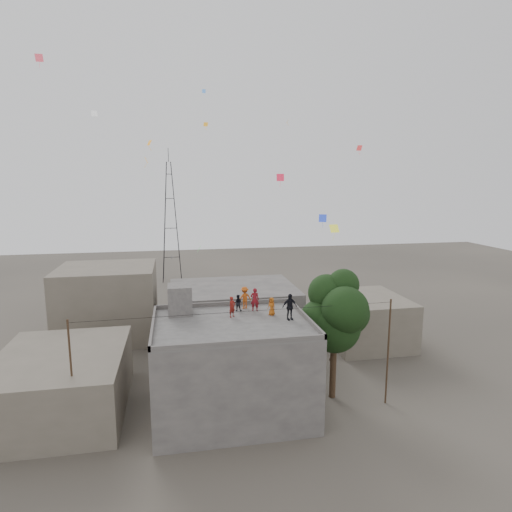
{
  "coord_description": "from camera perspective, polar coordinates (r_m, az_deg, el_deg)",
  "views": [
    {
      "loc": [
        -3.38,
        -26.15,
        15.02
      ],
      "look_at": [
        1.98,
        1.96,
        10.06
      ],
      "focal_mm": 30.0,
      "sensor_mm": 36.0,
      "label": 1
    }
  ],
  "objects": [
    {
      "name": "ground",
      "position": [
        30.34,
        -3.17,
        -19.86
      ],
      "size": [
        140.0,
        140.0,
        0.0
      ],
      "primitive_type": "plane",
      "color": "#3F3A33",
      "rests_on": "ground"
    },
    {
      "name": "main_building",
      "position": [
        28.96,
        -3.23,
        -14.61
      ],
      "size": [
        10.0,
        8.0,
        6.1
      ],
      "color": "#4E4B48",
      "rests_on": "ground"
    },
    {
      "name": "parapet",
      "position": [
        27.79,
        -3.29,
        -8.59
      ],
      "size": [
        10.0,
        8.0,
        0.3
      ],
      "color": "#4E4B48",
      "rests_on": "main_building"
    },
    {
      "name": "stair_head_box",
      "position": [
        29.82,
        -10.11,
        -5.73
      ],
      "size": [
        1.6,
        1.8,
        2.0
      ],
      "primitive_type": "cube",
      "color": "#4E4B48",
      "rests_on": "main_building"
    },
    {
      "name": "neighbor_west",
      "position": [
        31.94,
        -24.45,
        -15.16
      ],
      "size": [
        8.0,
        10.0,
        4.0
      ],
      "primitive_type": "cube",
      "color": "#635B4E",
      "rests_on": "ground"
    },
    {
      "name": "neighbor_north",
      "position": [
        42.4,
        -3.05,
        -7.36
      ],
      "size": [
        12.0,
        9.0,
        5.0
      ],
      "primitive_type": "cube",
      "color": "#4E4B48",
      "rests_on": "ground"
    },
    {
      "name": "neighbor_northwest",
      "position": [
        44.19,
        -19.12,
        -5.84
      ],
      "size": [
        9.0,
        8.0,
        7.0
      ],
      "primitive_type": "cube",
      "color": "#635B4E",
      "rests_on": "ground"
    },
    {
      "name": "neighbor_east",
      "position": [
        42.11,
        14.31,
        -8.21
      ],
      "size": [
        7.0,
        8.0,
        4.4
      ],
      "primitive_type": "cube",
      "color": "#635B4E",
      "rests_on": "ground"
    },
    {
      "name": "tree",
      "position": [
        30.17,
        10.69,
        -7.54
      ],
      "size": [
        4.9,
        4.6,
        9.1
      ],
      "color": "black",
      "rests_on": "ground"
    },
    {
      "name": "utility_line",
      "position": [
        27.57,
        -1.83,
        -14.13
      ],
      "size": [
        20.12,
        0.62,
        7.4
      ],
      "color": "black",
      "rests_on": "ground"
    },
    {
      "name": "transmission_tower",
      "position": [
        66.42,
        -11.32,
        4.49
      ],
      "size": [
        2.97,
        2.97,
        20.01
      ],
      "color": "black",
      "rests_on": "ground"
    },
    {
      "name": "person_red_adult",
      "position": [
        29.99,
        -0.17,
        -5.84
      ],
      "size": [
        0.65,
        0.47,
        1.64
      ],
      "primitive_type": "imported",
      "rotation": [
        0.0,
        0.0,
        3.01
      ],
      "color": "maroon",
      "rests_on": "main_building"
    },
    {
      "name": "person_orange_child",
      "position": [
        29.18,
        2.1,
        -6.72
      ],
      "size": [
        0.67,
        0.72,
        1.23
      ],
      "primitive_type": "imported",
      "rotation": [
        0.0,
        0.0,
        -0.95
      ],
      "color": "#B55614",
      "rests_on": "main_building"
    },
    {
      "name": "person_dark_child",
      "position": [
        30.13,
        -2.44,
        -6.25
      ],
      "size": [
        0.66,
        0.57,
        1.16
      ],
      "primitive_type": "imported",
      "rotation": [
        0.0,
        0.0,
        2.88
      ],
      "color": "black",
      "rests_on": "main_building"
    },
    {
      "name": "person_dark_adult",
      "position": [
        28.22,
        4.51,
        -6.77
      ],
      "size": [
        1.09,
        0.62,
        1.75
      ],
      "primitive_type": "imported",
      "rotation": [
        0.0,
        0.0,
        0.2
      ],
      "color": "black",
      "rests_on": "main_building"
    },
    {
      "name": "person_orange_adult",
      "position": [
        30.62,
        -1.53,
        -5.56
      ],
      "size": [
        1.14,
        0.82,
        1.59
      ],
      "primitive_type": "imported",
      "rotation": [
        0.0,
        0.0,
        -2.89
      ],
      "color": "#BC4F15",
      "rests_on": "main_building"
    },
    {
      "name": "person_red_child",
      "position": [
        28.79,
        -3.21,
        -6.78
      ],
      "size": [
        0.61,
        0.57,
        1.4
      ],
      "primitive_type": "imported",
      "rotation": [
        0.0,
        0.0,
        0.64
      ],
      "color": "maroon",
      "rests_on": "main_building"
    },
    {
      "name": "kites",
      "position": [
        32.69,
        -2.24,
        11.8
      ],
      "size": [
        23.08,
        12.91,
        12.84
      ],
      "color": "orange",
      "rests_on": "ground"
    }
  ]
}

